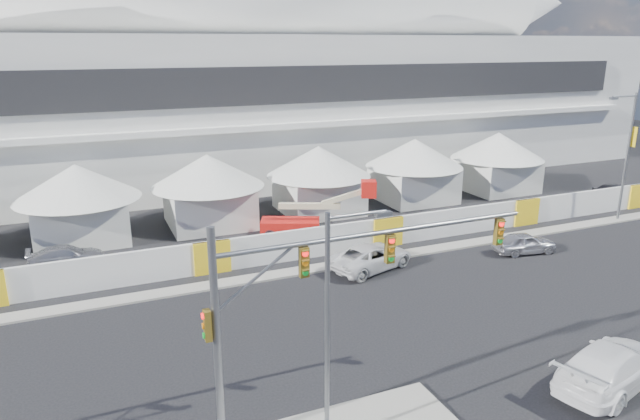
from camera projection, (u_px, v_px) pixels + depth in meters
name	position (u px, v px, depth m)	size (l,w,h in m)	color
ground	(433.00, 374.00, 23.86)	(160.00, 160.00, 0.00)	black
far_curb	(564.00, 228.00, 42.42)	(80.00, 1.20, 0.12)	gray
stadium	(286.00, 80.00, 61.07)	(80.00, 24.80, 21.98)	silver
tent_row	(265.00, 179.00, 44.32)	(53.40, 8.40, 5.40)	silver
hoarding_fence	(387.00, 232.00, 38.63)	(70.00, 0.25, 2.00)	silver
scaffold_tower	(582.00, 103.00, 71.29)	(4.40, 4.40, 12.00)	#595B60
sedan_silver	(525.00, 243.00, 37.38)	(4.09, 1.65, 1.39)	#B4B4B9
pickup_curb	(371.00, 257.00, 34.76)	(5.58, 2.57, 1.55)	silver
pickup_near	(612.00, 365.00, 22.84)	(6.13, 2.49, 1.78)	white
lot_car_b	(614.00, 191.00, 50.69)	(3.78, 1.52, 1.29)	black
lot_car_c	(66.00, 256.00, 35.20)	(4.45, 1.81, 1.29)	#ADACB1
traffic_mast	(291.00, 313.00, 19.17)	(12.24, 0.76, 7.81)	slate
streetlight_median	(333.00, 317.00, 18.26)	(2.28, 0.23, 8.25)	slate
streetlight_curb	(626.00, 148.00, 42.83)	(2.90, 0.65, 9.80)	slate
boom_lift	(301.00, 221.00, 40.70)	(8.44, 3.35, 4.12)	red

